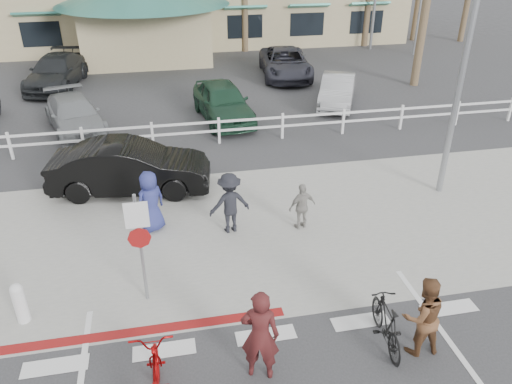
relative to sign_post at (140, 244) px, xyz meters
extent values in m
plane|color=#333335|center=(2.30, -2.20, -1.45)|extent=(140.00, 140.00, 0.00)
cube|color=gray|center=(2.30, 2.30, -1.44)|extent=(22.00, 7.00, 0.01)
cube|color=#333335|center=(2.30, 6.30, -1.45)|extent=(40.00, 5.00, 0.01)
cube|color=#333335|center=(2.30, 15.80, -1.45)|extent=(50.00, 16.00, 0.01)
cube|color=maroon|center=(-0.70, -1.00, -1.44)|extent=(7.00, 0.25, 0.02)
imported|color=#481818|center=(1.99, -2.50, -0.51)|extent=(0.79, 0.64, 1.89)
imported|color=black|center=(4.53, -2.22, -0.96)|extent=(0.63, 1.68, 0.99)
imported|color=brown|center=(5.06, -2.52, -0.61)|extent=(0.82, 0.64, 1.68)
imported|color=black|center=(2.20, 2.35, -0.61)|extent=(1.17, 0.79, 1.68)
imported|color=gray|center=(4.08, 2.11, -0.79)|extent=(0.83, 0.51, 1.32)
imported|color=navy|center=(0.19, 2.83, -0.60)|extent=(0.99, 0.91, 1.69)
imported|color=black|center=(-0.39, 5.16, -0.67)|extent=(4.90, 2.29, 1.55)
imported|color=gray|center=(-2.62, 10.68, -0.80)|extent=(3.04, 4.78, 1.29)
imported|color=#1A3C2A|center=(3.20, 10.79, -0.68)|extent=(2.37, 4.73, 1.55)
imported|color=#9B9C9F|center=(8.44, 11.67, -0.79)|extent=(2.87, 4.21, 1.31)
imported|color=black|center=(-4.19, 17.01, -0.70)|extent=(2.90, 5.43, 1.50)
imported|color=#2D2D38|center=(7.32, 16.57, -0.73)|extent=(2.99, 5.45, 1.44)
camera|label=1|loc=(0.66, -8.77, 5.82)|focal=35.00mm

